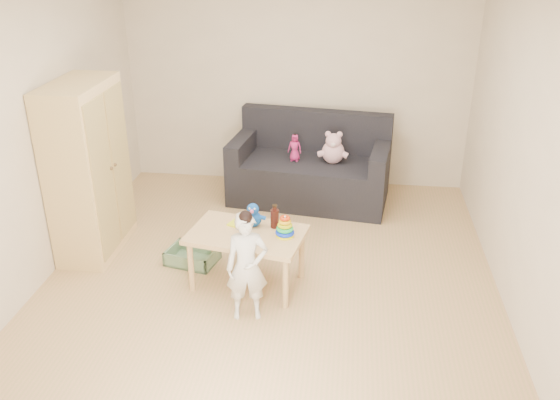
# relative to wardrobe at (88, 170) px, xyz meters

# --- Properties ---
(room) EXTENTS (4.50, 4.50, 4.50)m
(room) POSITION_rel_wardrobe_xyz_m (1.76, -0.32, 0.48)
(room) COLOR tan
(room) RESTS_ON ground
(wardrobe) EXTENTS (0.46, 0.92, 1.65)m
(wardrobe) POSITION_rel_wardrobe_xyz_m (0.00, 0.00, 0.00)
(wardrobe) COLOR #EEC483
(wardrobe) RESTS_ON ground
(sofa) EXTENTS (1.84, 1.08, 0.49)m
(sofa) POSITION_rel_wardrobe_xyz_m (1.97, 1.36, -0.58)
(sofa) COLOR black
(sofa) RESTS_ON ground
(play_table) EXTENTS (1.06, 0.78, 0.51)m
(play_table) POSITION_rel_wardrobe_xyz_m (1.57, -0.46, -0.57)
(play_table) COLOR #E3B37C
(play_table) RESTS_ON ground
(storage_bin) EXTENTS (0.51, 0.43, 0.13)m
(storage_bin) POSITION_rel_wardrobe_xyz_m (0.99, -0.16, -0.76)
(storage_bin) COLOR #5E805D
(storage_bin) RESTS_ON ground
(toddler) EXTENTS (0.37, 0.29, 0.90)m
(toddler) POSITION_rel_wardrobe_xyz_m (1.66, -0.93, -0.38)
(toddler) COLOR silver
(toddler) RESTS_ON ground
(pink_bear) EXTENTS (0.31, 0.28, 0.31)m
(pink_bear) POSITION_rel_wardrobe_xyz_m (2.23, 1.32, -0.18)
(pink_bear) COLOR #E0A5B5
(pink_bear) RESTS_ON sofa
(doll) EXTENTS (0.16, 0.12, 0.30)m
(doll) POSITION_rel_wardrobe_xyz_m (1.80, 1.33, -0.18)
(doll) COLOR #BE236D
(doll) RESTS_ON sofa
(ring_stacker) EXTENTS (0.16, 0.16, 0.19)m
(ring_stacker) POSITION_rel_wardrobe_xyz_m (1.90, -0.48, -0.24)
(ring_stacker) COLOR #F7FF0D
(ring_stacker) RESTS_ON play_table
(brown_bottle) EXTENTS (0.07, 0.07, 0.21)m
(brown_bottle) POSITION_rel_wardrobe_xyz_m (1.80, -0.33, -0.22)
(brown_bottle) COLOR black
(brown_bottle) RESTS_ON play_table
(blue_plush) EXTENTS (0.19, 0.15, 0.22)m
(blue_plush) POSITION_rel_wardrobe_xyz_m (1.61, -0.33, -0.20)
(blue_plush) COLOR blue
(blue_plush) RESTS_ON play_table
(wooden_figure) EXTENTS (0.05, 0.05, 0.10)m
(wooden_figure) POSITION_rel_wardrobe_xyz_m (1.53, -0.45, -0.26)
(wooden_figure) COLOR brown
(wooden_figure) RESTS_ON play_table
(yellow_book) EXTENTS (0.25, 0.25, 0.01)m
(yellow_book) POSITION_rel_wardrobe_xyz_m (1.50, -0.31, -0.31)
(yellow_book) COLOR #D7E618
(yellow_book) RESTS_ON play_table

